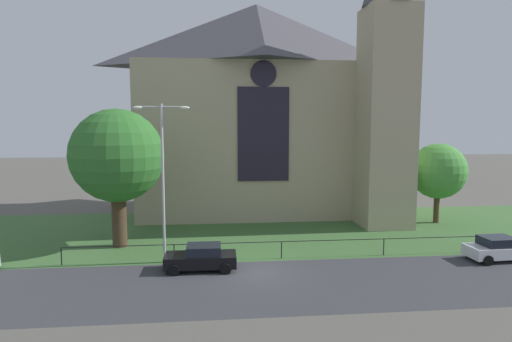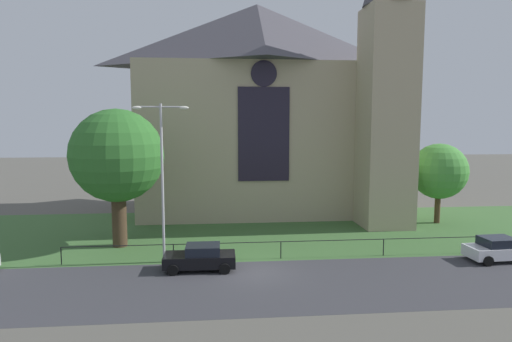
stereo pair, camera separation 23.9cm
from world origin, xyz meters
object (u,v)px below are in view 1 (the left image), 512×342
at_px(tree_right_far, 438,171).
at_px(parked_car_white, 499,249).
at_px(church_building, 265,106).
at_px(tree_left_near, 117,156).
at_px(streetlamp_near, 163,165).
at_px(parked_car_black, 201,258).

bearing_deg(tree_right_far, parked_car_white, -97.45).
relative_size(church_building, tree_right_far, 3.76).
height_order(tree_left_near, tree_right_far, tree_left_near).
bearing_deg(tree_left_near, streetlamp_near, -48.39).
bearing_deg(church_building, streetlamp_near, -117.53).
bearing_deg(tree_right_far, tree_left_near, -169.36).
height_order(parked_car_black, parked_car_white, same).
relative_size(tree_left_near, parked_car_white, 2.26).
distance_m(tree_right_far, parked_car_white, 11.22).
bearing_deg(parked_car_white, tree_left_near, 164.39).
relative_size(church_building, parked_car_white, 6.07).
distance_m(church_building, tree_left_near, 16.97).
bearing_deg(tree_left_near, tree_right_far, 10.64).
xyz_separation_m(church_building, parked_car_black, (-5.84, -17.26, -9.53)).
distance_m(streetlamp_near, parked_car_black, 6.06).
xyz_separation_m(tree_right_far, parked_car_black, (-20.14, -10.47, -3.77)).
relative_size(streetlamp_near, parked_car_black, 2.33).
bearing_deg(parked_car_black, tree_right_far, -151.76).
distance_m(tree_left_near, streetlamp_near, 5.31).
height_order(tree_right_far, parked_car_black, tree_right_far).
bearing_deg(parked_car_black, church_building, -107.92).
bearing_deg(parked_car_white, parked_car_black, 177.17).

